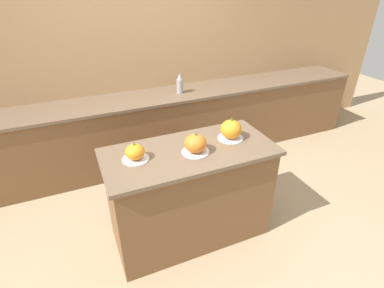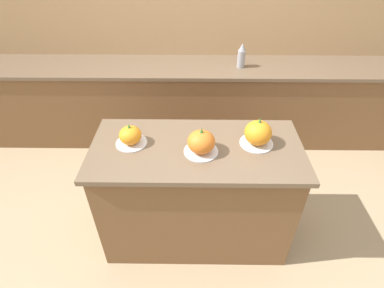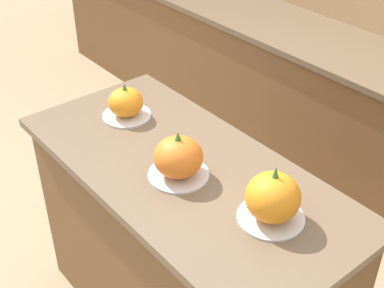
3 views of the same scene
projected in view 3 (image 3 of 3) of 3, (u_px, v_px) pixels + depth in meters
kitchen_island at (185, 253)px, 2.25m from camera, size 1.43×0.67×0.92m
back_counter at (380, 140)px, 2.99m from camera, size 6.00×0.60×0.89m
pumpkin_cake_left at (126, 104)px, 2.26m from camera, size 0.21×0.21×0.16m
pumpkin_cake_center at (178, 158)px, 1.91m from camera, size 0.23×0.23×0.19m
pumpkin_cake_right at (273, 198)px, 1.71m from camera, size 0.22×0.22×0.21m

